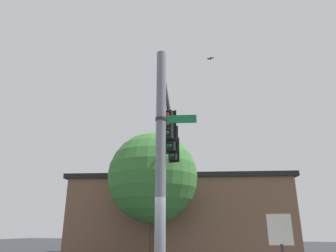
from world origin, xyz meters
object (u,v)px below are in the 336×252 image
object	(u,v)px
traffic_light_nearest_pole	(168,125)
bird_flying	(211,58)
traffic_light_mid_outer	(173,149)
historical_marker	(281,244)
street_name_sign	(170,119)
traffic_light_mid_inner	(171,138)

from	to	relation	value
traffic_light_nearest_pole	bird_flying	bearing A→B (deg)	-117.70
traffic_light_mid_outer	historical_marker	bearing A→B (deg)	133.14
street_name_sign	historical_marker	bearing A→B (deg)	-150.60
traffic_light_mid_inner	street_name_sign	distance (m)	4.66
traffic_light_nearest_pole	street_name_sign	size ratio (longest dim) A/B	1.22
street_name_sign	bird_flying	world-z (taller)	bird_flying
street_name_sign	bird_flying	distance (m)	6.93
traffic_light_mid_outer	bird_flying	distance (m)	4.62
traffic_light_nearest_pole	traffic_light_mid_inner	distance (m)	1.80
traffic_light_nearest_pole	bird_flying	distance (m)	4.79
traffic_light_mid_outer	historical_marker	world-z (taller)	traffic_light_mid_outer
traffic_light_mid_outer	traffic_light_mid_inner	bearing A→B (deg)	105.16
bird_flying	historical_marker	distance (m)	8.95
traffic_light_nearest_pole	traffic_light_mid_outer	distance (m)	3.60
traffic_light_nearest_pole	historical_marker	bearing A→B (deg)	160.53
traffic_light_nearest_pole	traffic_light_mid_inner	world-z (taller)	same
bird_flying	historical_marker	world-z (taller)	bird_flying
bird_flying	historical_marker	bearing A→B (deg)	120.79
street_name_sign	traffic_light_mid_inner	bearing A→B (deg)	-71.84
street_name_sign	historical_marker	xyz separation A→B (m)	(-2.50, -1.41, -3.15)
traffic_light_nearest_pole	historical_marker	distance (m)	5.39
traffic_light_mid_inner	traffic_light_nearest_pole	bearing A→B (deg)	105.16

